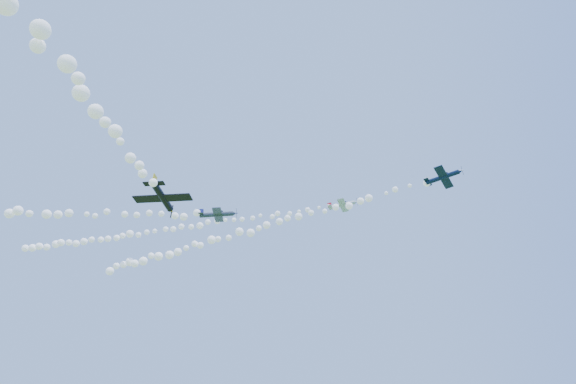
% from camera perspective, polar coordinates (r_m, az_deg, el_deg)
% --- Properties ---
extents(plane_white, '(7.18, 7.47, 1.94)m').
position_cam_1_polar(plane_white, '(109.60, 6.51, -1.51)').
color(plane_white, silver).
extents(smoke_trail_white, '(85.37, 9.78, 2.99)m').
position_cam_1_polar(smoke_trail_white, '(123.75, -14.44, -4.38)').
color(smoke_trail_white, white).
extents(plane_navy, '(6.95, 7.35, 1.88)m').
position_cam_1_polar(plane_navy, '(89.80, 17.96, 1.72)').
color(plane_navy, '#0C1936').
extents(smoke_trail_navy, '(80.72, 30.82, 2.77)m').
position_cam_1_polar(smoke_trail_navy, '(106.25, -5.87, -4.93)').
color(smoke_trail_navy, white).
extents(plane_grey, '(7.15, 7.53, 2.01)m').
position_cam_1_polar(plane_grey, '(87.95, -8.32, -2.64)').
color(plane_grey, '#353C4D').
extents(plane_black, '(8.00, 7.60, 2.81)m').
position_cam_1_polar(plane_black, '(66.16, -14.64, -0.61)').
color(plane_black, black).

